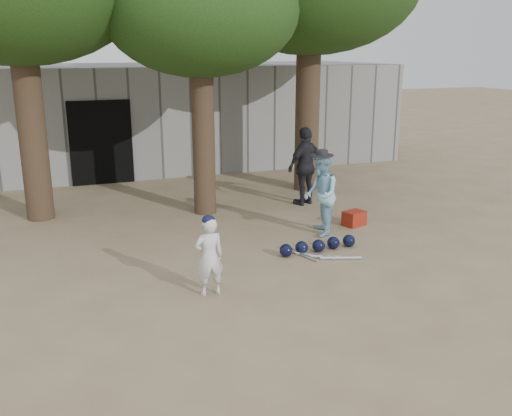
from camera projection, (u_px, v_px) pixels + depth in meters
name	position (u px, v px, depth m)	size (l,w,h in m)	color
ground	(242.00, 289.00, 8.59)	(70.00, 70.00, 0.00)	#937C5E
boy_player	(209.00, 257.00, 8.26)	(0.43, 0.28, 1.18)	silver
spectator_blue	(321.00, 195.00, 10.89)	(0.77, 0.60, 1.59)	#8FC4DD
spectator_dark	(306.00, 166.00, 13.01)	(1.05, 0.44, 1.79)	black
red_bag	(354.00, 218.00, 11.62)	(0.42, 0.32, 0.30)	#A02B15
back_building	(132.00, 115.00, 17.49)	(16.00, 5.24, 3.00)	gray
helmet_row	(318.00, 245.00, 10.14)	(1.51, 0.30, 0.23)	black
bat_pile	(322.00, 256.00, 9.85)	(1.04, 0.85, 0.06)	silver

